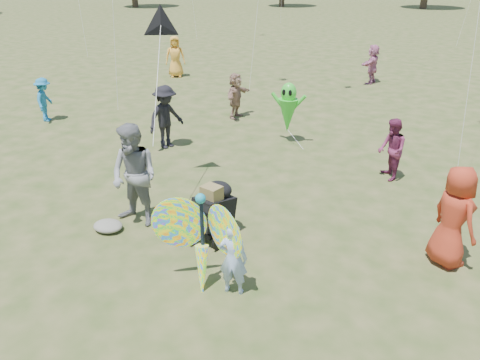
# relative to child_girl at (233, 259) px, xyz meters

# --- Properties ---
(ground) EXTENTS (160.00, 160.00, 0.00)m
(ground) POSITION_rel_child_girl_xyz_m (-0.34, 0.23, -0.61)
(ground) COLOR #51592B
(ground) RESTS_ON ground
(child_girl) EXTENTS (0.48, 0.35, 1.22)m
(child_girl) POSITION_rel_child_girl_xyz_m (0.00, 0.00, 0.00)
(child_girl) COLOR #9FB9E2
(child_girl) RESTS_ON ground
(adult_man) EXTENTS (1.10, 0.92, 2.04)m
(adult_man) POSITION_rel_child_girl_xyz_m (-2.55, 1.34, 0.41)
(adult_man) COLOR gray
(adult_man) RESTS_ON ground
(grey_bag) EXTENTS (0.58, 0.48, 0.19)m
(grey_bag) POSITION_rel_child_girl_xyz_m (-2.95, 0.88, -0.52)
(grey_bag) COLOR gray
(grey_bag) RESTS_ON ground
(crowd_a) EXTENTS (1.00, 1.04, 1.79)m
(crowd_a) POSITION_rel_child_girl_xyz_m (3.13, 2.04, 0.28)
(crowd_a) COLOR #AF321C
(crowd_a) RESTS_ON ground
(crowd_b) EXTENTS (1.02, 1.29, 1.76)m
(crowd_b) POSITION_rel_child_girl_xyz_m (-4.08, 5.29, 0.27)
(crowd_b) COLOR black
(crowd_b) RESTS_ON ground
(crowd_d) EXTENTS (0.58, 1.42, 1.50)m
(crowd_d) POSITION_rel_child_girl_xyz_m (-3.30, 8.60, 0.14)
(crowd_d) COLOR #99725E
(crowd_d) RESTS_ON ground
(crowd_e) EXTENTS (0.80, 0.88, 1.48)m
(crowd_e) POSITION_rel_child_girl_xyz_m (1.91, 5.30, 0.13)
(crowd_e) COLOR #73264A
(crowd_e) RESTS_ON ground
(crowd_g) EXTENTS (1.05, 0.93, 1.81)m
(crowd_g) POSITION_rel_child_girl_xyz_m (-8.11, 13.45, 0.29)
(crowd_g) COLOR gold
(crowd_g) RESTS_ON ground
(crowd_i) EXTENTS (0.83, 1.04, 1.41)m
(crowd_i) POSITION_rel_child_girl_xyz_m (-8.97, 6.07, 0.09)
(crowd_i) COLOR #1E70A3
(crowd_i) RESTS_ON ground
(crowd_j) EXTENTS (0.82, 1.59, 1.63)m
(crowd_j) POSITION_rel_child_girl_xyz_m (0.35, 15.30, 0.21)
(crowd_j) COLOR #C36F97
(crowd_j) RESTS_ON ground
(jogging_stroller) EXTENTS (0.70, 1.12, 1.09)m
(jogging_stroller) POSITION_rel_child_girl_xyz_m (-0.93, 1.41, 0.00)
(jogging_stroller) COLOR black
(jogging_stroller) RESTS_ON ground
(butterfly_kite) EXTENTS (1.74, 0.75, 1.82)m
(butterfly_kite) POSITION_rel_child_girl_xyz_m (-0.52, -0.01, 0.21)
(butterfly_kite) COLOR red
(butterfly_kite) RESTS_ON ground
(delta_kite_rig) EXTENTS (1.20, 2.21, 2.33)m
(delta_kite_rig) POSITION_rel_child_girl_xyz_m (-2.90, 3.32, 2.93)
(delta_kite_rig) COLOR black
(delta_kite_rig) RESTS_ON ground
(alien_kite) EXTENTS (1.12, 0.69, 1.74)m
(alien_kite) POSITION_rel_child_girl_xyz_m (-1.05, 6.88, 0.36)
(alien_kite) COLOR green
(alien_kite) RESTS_ON ground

